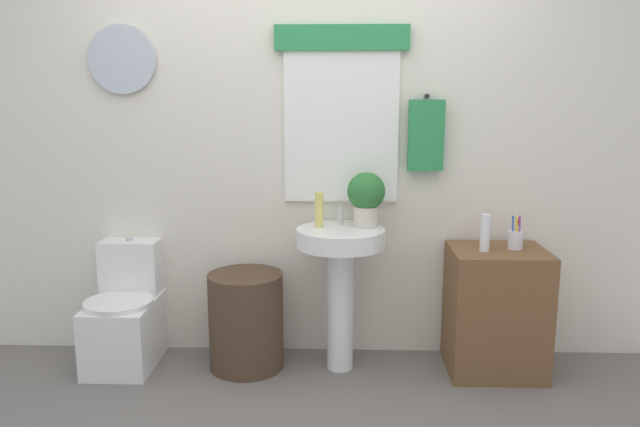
# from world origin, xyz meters

# --- Properties ---
(back_wall) EXTENTS (4.40, 0.18, 2.60)m
(back_wall) POSITION_xyz_m (0.00, 1.15, 1.30)
(back_wall) COLOR silver
(back_wall) RESTS_ON ground_plane
(toilet) EXTENTS (0.38, 0.51, 0.72)m
(toilet) POSITION_xyz_m (-1.05, 0.88, 0.27)
(toilet) COLOR white
(toilet) RESTS_ON ground_plane
(laundry_hamper) EXTENTS (0.42, 0.42, 0.55)m
(laundry_hamper) POSITION_xyz_m (-0.34, 0.85, 0.28)
(laundry_hamper) COLOR #4C3828
(laundry_hamper) RESTS_ON ground_plane
(pedestal_sink) EXTENTS (0.49, 0.49, 0.82)m
(pedestal_sink) POSITION_xyz_m (0.19, 0.85, 0.60)
(pedestal_sink) COLOR white
(pedestal_sink) RESTS_ON ground_plane
(faucet) EXTENTS (0.03, 0.03, 0.10)m
(faucet) POSITION_xyz_m (0.19, 0.97, 0.87)
(faucet) COLOR silver
(faucet) RESTS_ON pedestal_sink
(wooden_cabinet) EXTENTS (0.52, 0.44, 0.71)m
(wooden_cabinet) POSITION_xyz_m (1.07, 0.85, 0.35)
(wooden_cabinet) COLOR brown
(wooden_cabinet) RESTS_ON ground_plane
(soap_bottle) EXTENTS (0.05, 0.05, 0.20)m
(soap_bottle) POSITION_xyz_m (0.07, 0.90, 0.92)
(soap_bottle) COLOR #DBD166
(soap_bottle) RESTS_ON pedestal_sink
(potted_plant) EXTENTS (0.21, 0.21, 0.31)m
(potted_plant) POSITION_xyz_m (0.33, 0.91, 0.99)
(potted_plant) COLOR beige
(potted_plant) RESTS_ON pedestal_sink
(lotion_bottle) EXTENTS (0.05, 0.05, 0.20)m
(lotion_bottle) POSITION_xyz_m (0.97, 0.81, 0.81)
(lotion_bottle) COLOR white
(lotion_bottle) RESTS_ON wooden_cabinet
(toothbrush_cup) EXTENTS (0.08, 0.08, 0.19)m
(toothbrush_cup) POSITION_xyz_m (1.16, 0.87, 0.76)
(toothbrush_cup) COLOR silver
(toothbrush_cup) RESTS_ON wooden_cabinet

